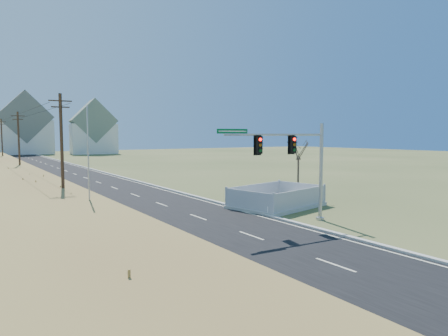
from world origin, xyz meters
TOP-DOWN VIEW (x-y plane):
  - ground at (0.00, 0.00)m, footprint 260.00×260.00m
  - road at (0.00, 50.00)m, footprint 8.00×180.00m
  - curb at (4.15, 50.00)m, footprint 0.30×180.00m
  - utility_pole_near at (-6.50, 15.00)m, footprint 1.80×0.26m
  - utility_pole_mid at (-6.50, 45.00)m, footprint 1.80×0.26m
  - utility_pole_far at (-6.50, 75.00)m, footprint 1.80×0.26m
  - condo_n at (2.00, 112.00)m, footprint 15.27×10.20m
  - condo_ne at (20.00, 104.00)m, footprint 14.12×10.51m
  - traffic_signal_mast at (4.68, -0.86)m, footprint 8.04×0.87m
  - fence_enclosure at (7.21, 4.25)m, footprint 7.92×6.22m
  - open_sign at (4.50, 1.79)m, footprint 0.56×0.13m
  - flagpole at (-6.24, 7.82)m, footprint 0.34×0.34m
  - bare_tree at (11.38, 6.26)m, footprint 2.08×2.08m

SIDE VIEW (x-z plane):
  - ground at x=0.00m, z-range 0.00..0.00m
  - road at x=0.00m, z-range 0.00..0.06m
  - curb at x=4.15m, z-range 0.00..0.18m
  - fence_enclosure at x=7.21m, z-range -0.50..1.11m
  - open_sign at x=4.50m, z-range 0.02..0.71m
  - flagpole at x=-6.24m, z-range -0.77..6.83m
  - traffic_signal_mast at x=4.68m, z-range 0.81..7.22m
  - bare_tree at x=11.38m, z-range 1.69..7.20m
  - utility_pole_near at x=-6.50m, z-range 0.18..9.18m
  - utility_pole_mid at x=-6.50m, z-range 0.18..9.18m
  - utility_pole_far at x=-6.50m, z-range 0.18..9.18m
  - condo_ne at x=20.00m, z-range -1.42..15.10m
  - condo_n at x=2.00m, z-range -1.66..16.88m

